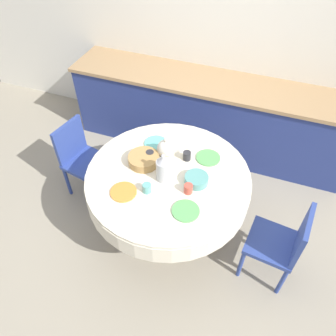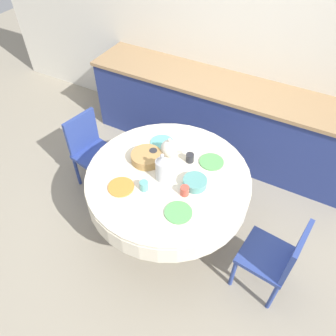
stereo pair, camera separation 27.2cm
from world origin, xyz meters
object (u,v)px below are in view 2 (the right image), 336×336
at_px(chair_right, 91,149).
at_px(coffee_carafe, 162,168).
at_px(teapot, 170,148).
at_px(chair_left, 277,257).

xyz_separation_m(chair_right, coffee_carafe, (1.01, -0.25, 0.42)).
bearing_deg(coffee_carafe, chair_right, 166.07).
relative_size(chair_right, coffee_carafe, 3.06).
relative_size(chair_right, teapot, 3.90).
distance_m(chair_right, teapot, 1.01).
bearing_deg(chair_right, coffee_carafe, 86.72).
height_order(chair_left, teapot, teapot).
xyz_separation_m(chair_right, teapot, (0.93, 0.02, 0.39)).
bearing_deg(chair_right, teapot, 101.72).
height_order(coffee_carafe, teapot, coffee_carafe).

